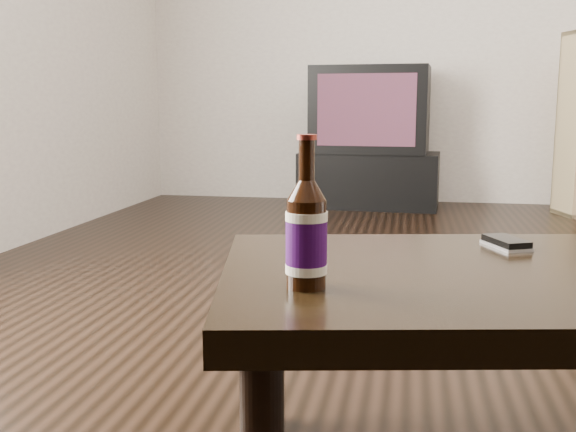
% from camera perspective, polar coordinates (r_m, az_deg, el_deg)
% --- Properties ---
extents(wall_back, '(5.00, 0.02, 2.70)m').
position_cam_1_polar(wall_back, '(5.16, 16.93, 16.09)').
color(wall_back, beige).
rests_on(wall_back, ground).
extents(tv_stand, '(0.99, 0.54, 0.38)m').
position_cam_1_polar(tv_stand, '(4.80, 6.89, 3.08)').
color(tv_stand, black).
rests_on(tv_stand, floor).
extents(tv, '(0.82, 0.54, 0.59)m').
position_cam_1_polar(tv, '(4.77, 7.00, 8.92)').
color(tv, black).
rests_on(tv, tv_stand).
extents(coffee_table, '(1.23, 0.86, 0.42)m').
position_cam_1_polar(coffee_table, '(1.31, 20.14, -6.60)').
color(coffee_table, black).
rests_on(coffee_table, floor).
extents(beer_bottle, '(0.07, 0.07, 0.25)m').
position_cam_1_polar(beer_bottle, '(1.08, 1.57, -1.60)').
color(beer_bottle, black).
rests_on(beer_bottle, coffee_table).
extents(phone, '(0.10, 0.13, 0.02)m').
position_cam_1_polar(phone, '(1.47, 17.99, -2.18)').
color(phone, silver).
rests_on(phone, coffee_table).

